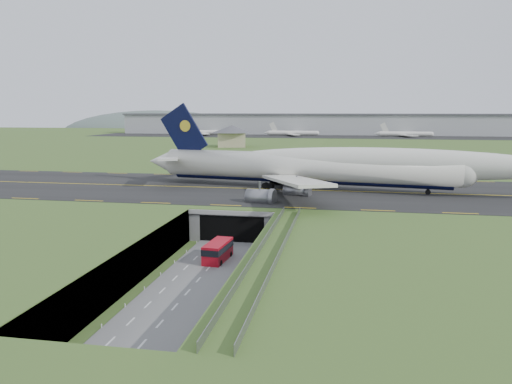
# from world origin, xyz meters

# --- Properties ---
(ground) EXTENTS (900.00, 900.00, 0.00)m
(ground) POSITION_xyz_m (0.00, 0.00, 0.00)
(ground) COLOR #3B5A24
(ground) RESTS_ON ground
(airfield_deck) EXTENTS (800.00, 800.00, 6.00)m
(airfield_deck) POSITION_xyz_m (0.00, 0.00, 3.00)
(airfield_deck) COLOR gray
(airfield_deck) RESTS_ON ground
(trench_road) EXTENTS (12.00, 75.00, 0.20)m
(trench_road) POSITION_xyz_m (0.00, -7.50, 0.10)
(trench_road) COLOR slate
(trench_road) RESTS_ON ground
(taxiway) EXTENTS (800.00, 44.00, 0.18)m
(taxiway) POSITION_xyz_m (0.00, 33.00, 6.09)
(taxiway) COLOR black
(taxiway) RESTS_ON airfield_deck
(tunnel_portal) EXTENTS (17.00, 22.30, 6.00)m
(tunnel_portal) POSITION_xyz_m (0.00, 16.71, 3.33)
(tunnel_portal) COLOR gray
(tunnel_portal) RESTS_ON ground
(guideway) EXTENTS (3.00, 53.00, 7.05)m
(guideway) POSITION_xyz_m (11.00, -19.11, 5.32)
(guideway) COLOR #A8A8A3
(guideway) RESTS_ON ground
(jumbo_jet) EXTENTS (94.92, 60.48, 20.25)m
(jumbo_jet) POSITION_xyz_m (17.41, 34.54, 11.45)
(jumbo_jet) COLOR silver
(jumbo_jet) RESTS_ON ground
(shuttle_tram) EXTENTS (3.48, 7.76, 3.08)m
(shuttle_tram) POSITION_xyz_m (0.34, -3.33, 1.69)
(shuttle_tram) COLOR #AE0B1A
(shuttle_tram) RESTS_ON ground
(service_building) EXTENTS (22.97, 22.97, 10.62)m
(service_building) POSITION_xyz_m (-35.44, 163.09, 12.29)
(service_building) COLOR tan
(service_building) RESTS_ON ground
(cargo_terminal) EXTENTS (320.00, 67.00, 15.60)m
(cargo_terminal) POSITION_xyz_m (-0.12, 299.41, 13.96)
(cargo_terminal) COLOR #B2B2B2
(cargo_terminal) RESTS_ON ground
(distant_hills) EXTENTS (700.00, 91.00, 60.00)m
(distant_hills) POSITION_xyz_m (64.38, 430.00, -4.00)
(distant_hills) COLOR #50605A
(distant_hills) RESTS_ON ground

